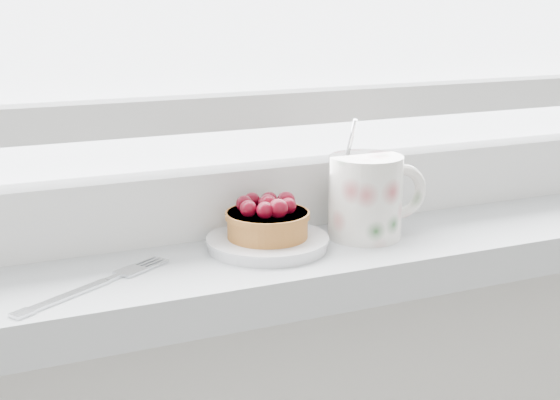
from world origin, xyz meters
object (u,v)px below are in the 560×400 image
raspberry_tart (268,219)px  fork (94,285)px  floral_mug (368,195)px  saucer (268,243)px

raspberry_tart → fork: raspberry_tart is taller
raspberry_tart → fork: (-0.18, -0.04, -0.03)m
raspberry_tart → fork: 0.19m
fork → floral_mug: bearing=6.0°
saucer → fork: size_ratio=0.80×
saucer → floral_mug: size_ratio=0.99×
floral_mug → saucer: bearing=177.0°
floral_mug → fork: 0.30m
floral_mug → fork: (-0.29, -0.03, -0.04)m
saucer → raspberry_tart: bearing=-61.8°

